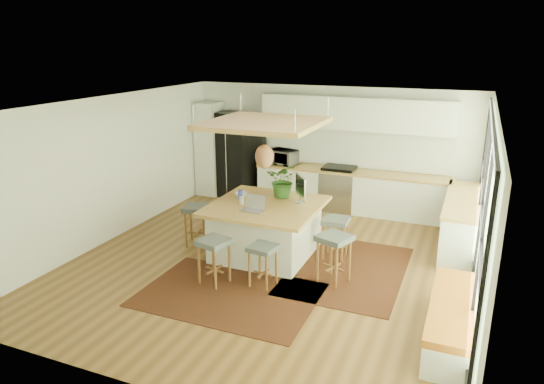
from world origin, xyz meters
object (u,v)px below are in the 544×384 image
at_px(fridge, 239,160).
at_px(stool_right_back, 335,239).
at_px(stool_right_front, 333,261).
at_px(microwave, 283,155).
at_px(stool_near_left, 214,262).
at_px(island, 266,229).
at_px(stool_near_right, 263,265).
at_px(laptop, 252,204).
at_px(island_plant, 284,184).
at_px(stool_left_side, 197,227).
at_px(monitor, 301,188).

height_order(fridge, stool_right_back, fridge).
height_order(stool_right_front, microwave, microwave).
bearing_deg(stool_near_left, island, 77.09).
bearing_deg(stool_right_back, island, -164.93).
height_order(island, stool_near_left, island).
bearing_deg(stool_near_right, microwave, 106.99).
relative_size(stool_near_left, stool_near_right, 1.10).
height_order(stool_right_back, microwave, microwave).
xyz_separation_m(stool_right_back, microwave, (-1.96, 2.56, 0.78)).
xyz_separation_m(stool_right_back, laptop, (-1.24, -0.72, 0.70)).
xyz_separation_m(island, island_plant, (0.13, 0.52, 0.71)).
bearing_deg(island, stool_near_left, -102.91).
height_order(stool_left_side, monitor, monitor).
bearing_deg(stool_left_side, monitor, 12.48).
bearing_deg(island_plant, microwave, 111.33).
xyz_separation_m(stool_left_side, microwave, (0.55, 2.97, 0.78)).
height_order(stool_left_side, microwave, microwave).
xyz_separation_m(stool_near_left, stool_right_back, (1.48, 1.64, 0.00)).
distance_m(laptop, microwave, 3.36).
relative_size(stool_near_left, microwave, 1.21).
height_order(stool_near_left, stool_near_right, stool_near_left).
xyz_separation_m(stool_right_back, monitor, (-0.65, 0.01, 0.83)).
distance_m(stool_near_left, microwave, 4.30).
height_order(stool_left_side, island_plant, island_plant).
distance_m(island, island_plant, 0.89).
bearing_deg(stool_near_left, stool_left_side, 129.85).
relative_size(fridge, island, 1.11).
bearing_deg(stool_left_side, microwave, 79.57).
relative_size(stool_near_right, island_plant, 1.05).
relative_size(stool_right_back, microwave, 1.20).
relative_size(stool_right_front, island_plant, 1.23).
bearing_deg(fridge, monitor, -26.19).
height_order(fridge, island_plant, fridge).
bearing_deg(stool_right_front, monitor, 134.22).
xyz_separation_m(fridge, stool_near_right, (2.36, -4.02, -0.57)).
height_order(stool_near_left, microwave, microwave).
bearing_deg(stool_right_back, laptop, -149.78).
distance_m(island, monitor, 0.95).
relative_size(stool_right_front, laptop, 2.05).
bearing_deg(stool_near_right, stool_right_front, 29.41).
distance_m(stool_right_back, microwave, 3.32).
relative_size(fridge, stool_right_front, 2.61).
xyz_separation_m(laptop, island_plant, (0.20, 0.93, 0.13)).
height_order(island, island_plant, island_plant).
height_order(stool_right_front, laptop, laptop).
distance_m(stool_near_left, stool_near_right, 0.76).
bearing_deg(fridge, laptop, -40.39).
relative_size(fridge, stool_near_left, 2.78).
height_order(island, stool_right_front, island).
bearing_deg(microwave, stool_near_right, -59.38).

